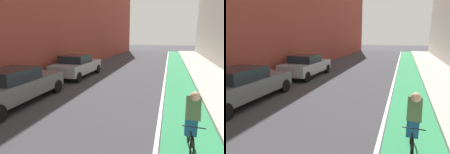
% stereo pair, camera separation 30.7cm
% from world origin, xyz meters
% --- Properties ---
extents(ground_plane, '(94.84, 94.84, 0.00)m').
position_xyz_m(ground_plane, '(0.00, 17.55, 0.00)').
color(ground_plane, '#38383D').
extents(bike_lane_paint, '(1.60, 43.11, 0.00)m').
position_xyz_m(bike_lane_paint, '(3.57, 19.55, 0.00)').
color(bike_lane_paint, '#2D8451').
rests_on(bike_lane_paint, ground).
extents(lane_divider_stripe, '(0.12, 43.11, 0.00)m').
position_xyz_m(lane_divider_stripe, '(2.67, 19.55, 0.00)').
color(lane_divider_stripe, white).
rests_on(lane_divider_stripe, ground).
extents(sidewalk_right, '(2.74, 43.11, 0.14)m').
position_xyz_m(sidewalk_right, '(5.74, 19.55, 0.07)').
color(sidewalk_right, '#A8A59E').
rests_on(sidewalk_right, ground).
extents(parked_sedan_gray, '(1.99, 4.80, 1.53)m').
position_xyz_m(parked_sedan_gray, '(-3.32, 10.66, 0.79)').
color(parked_sedan_gray, '#595B60').
rests_on(parked_sedan_gray, ground).
extents(parked_sedan_silver, '(2.02, 4.37, 1.53)m').
position_xyz_m(parked_sedan_silver, '(-3.32, 16.39, 0.79)').
color(parked_sedan_silver, '#9EA0A8').
rests_on(parked_sedan_silver, ground).
extents(cyclist_mid, '(0.48, 1.73, 1.62)m').
position_xyz_m(cyclist_mid, '(3.47, 9.05, 0.85)').
color(cyclist_mid, black).
rests_on(cyclist_mid, ground).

